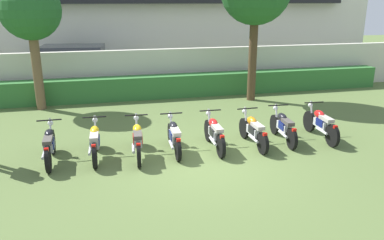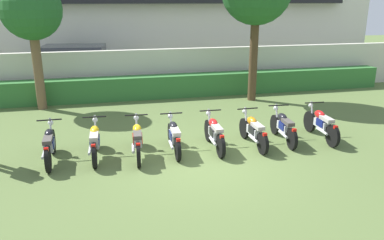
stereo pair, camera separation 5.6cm
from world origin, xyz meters
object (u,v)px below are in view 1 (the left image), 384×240
motorcycle_in_row_4 (214,133)px  motorcycle_in_row_6 (283,126)px  parked_car (77,67)px  tree_near_inspector (30,11)px  motorcycle_in_row_0 (50,145)px  motorcycle_in_row_1 (95,141)px  motorcycle_in_row_5 (253,130)px  motorcycle_in_row_7 (321,123)px  motorcycle_in_row_2 (138,140)px  motorcycle_in_row_3 (174,136)px

motorcycle_in_row_4 → motorcycle_in_row_6: motorcycle_in_row_4 is taller
parked_car → tree_near_inspector: size_ratio=1.03×
tree_near_inspector → motorcycle_in_row_0: size_ratio=2.47×
motorcycle_in_row_1 → motorcycle_in_row_5: motorcycle_in_row_1 is taller
motorcycle_in_row_6 → motorcycle_in_row_7: bearing=-88.5°
motorcycle_in_row_2 → motorcycle_in_row_6: motorcycle_in_row_2 is taller
tree_near_inspector → motorcycle_in_row_0: bearing=-80.8°
motorcycle_in_row_0 → parked_car: bearing=-3.2°
motorcycle_in_row_5 → motorcycle_in_row_7: size_ratio=0.96×
tree_near_inspector → motorcycle_in_row_1: size_ratio=2.44×
motorcycle_in_row_2 → motorcycle_in_row_7: 5.25m
tree_near_inspector → motorcycle_in_row_4: size_ratio=2.46×
motorcycle_in_row_4 → motorcycle_in_row_6: (2.06, 0.10, -0.01)m
tree_near_inspector → motorcycle_in_row_3: tree_near_inspector is taller
motorcycle_in_row_3 → motorcycle_in_row_4: 1.09m
parked_car → motorcycle_in_row_1: parked_car is taller
motorcycle_in_row_0 → motorcycle_in_row_3: bearing=-91.6°
motorcycle_in_row_1 → motorcycle_in_row_7: (6.30, -0.04, 0.00)m
motorcycle_in_row_2 → motorcycle_in_row_6: bearing=-83.8°
motorcycle_in_row_2 → motorcycle_in_row_6: 4.11m
motorcycle_in_row_1 → motorcycle_in_row_6: 5.16m
parked_car → motorcycle_in_row_7: parked_car is taller
motorcycle_in_row_0 → motorcycle_in_row_1: 1.08m
motorcycle_in_row_3 → motorcycle_in_row_5: motorcycle_in_row_5 is taller
motorcycle_in_row_4 → motorcycle_in_row_7: motorcycle_in_row_7 is taller
tree_near_inspector → motorcycle_in_row_4: 7.90m
motorcycle_in_row_5 → motorcycle_in_row_6: size_ratio=1.01×
parked_car → motorcycle_in_row_5: 10.14m
parked_car → motorcycle_in_row_4: 9.63m
tree_near_inspector → motorcycle_in_row_2: size_ratio=2.32×
motorcycle_in_row_3 → motorcycle_in_row_4: size_ratio=0.96×
tree_near_inspector → motorcycle_in_row_7: (8.23, -5.25, -3.01)m
parked_car → motorcycle_in_row_0: bearing=-84.6°
motorcycle_in_row_4 → tree_near_inspector: bearing=44.7°
tree_near_inspector → motorcycle_in_row_0: tree_near_inspector is taller
parked_car → motorcycle_in_row_6: size_ratio=2.55×
motorcycle_in_row_2 → motorcycle_in_row_4: 2.05m
motorcycle_in_row_2 → motorcycle_in_row_5: (3.15, 0.02, -0.01)m
motorcycle_in_row_0 → motorcycle_in_row_7: size_ratio=0.95×
motorcycle_in_row_1 → tree_near_inspector: bearing=22.5°
motorcycle_in_row_0 → motorcycle_in_row_4: motorcycle_in_row_0 is taller
motorcycle_in_row_3 → motorcycle_in_row_6: bearing=-86.9°
motorcycle_in_row_1 → motorcycle_in_row_2: size_ratio=0.95×
motorcycle_in_row_1 → motorcycle_in_row_7: 6.30m
motorcycle_in_row_3 → motorcycle_in_row_4: bearing=-90.1°
parked_car → tree_near_inspector: (-1.20, -3.52, 2.53)m
motorcycle_in_row_3 → motorcycle_in_row_4: motorcycle_in_row_4 is taller
motorcycle_in_row_1 → motorcycle_in_row_2: (1.05, -0.13, 0.00)m
motorcycle_in_row_2 → motorcycle_in_row_0: bearing=91.0°
motorcycle_in_row_5 → motorcycle_in_row_6: 0.96m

